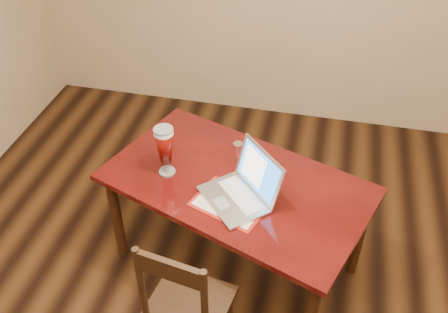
# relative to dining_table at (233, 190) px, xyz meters

# --- Properties ---
(room_shell) EXTENTS (4.51, 5.01, 2.71)m
(room_shell) POSITION_rel_dining_table_xyz_m (0.22, -0.76, 1.15)
(room_shell) COLOR tan
(room_shell) RESTS_ON ground
(dining_table) EXTENTS (1.63, 1.25, 0.98)m
(dining_table) POSITION_rel_dining_table_xyz_m (0.00, 0.00, 0.00)
(dining_table) COLOR #4D0C0A
(dining_table) RESTS_ON ground
(dining_chair) EXTENTS (0.44, 0.42, 0.91)m
(dining_chair) POSITION_rel_dining_table_xyz_m (-0.09, -0.66, -0.18)
(dining_chair) COLOR black
(dining_chair) RESTS_ON ground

